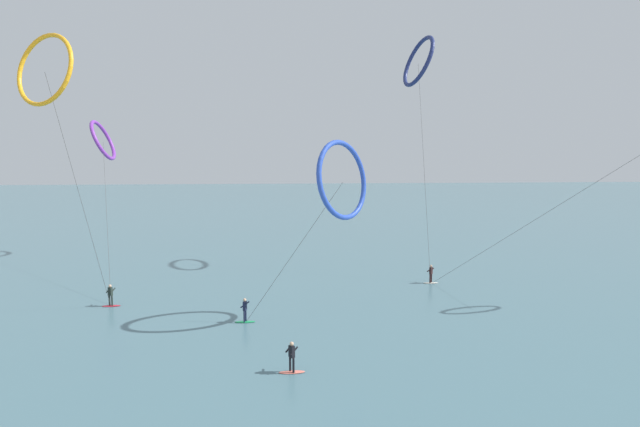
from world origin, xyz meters
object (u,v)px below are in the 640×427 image
at_px(surfer_ivory, 431,275).
at_px(kite_amber, 45,70).
at_px(kite_cobalt, 343,180).
at_px(surfer_coral, 292,359).
at_px(surfer_crimson, 111,297).
at_px(kite_violet, 103,140).
at_px(surfer_emerald, 245,312).
at_px(kite_navy, 418,62).

relative_size(surfer_ivory, kite_amber, 0.09).
bearing_deg(kite_cobalt, kite_amber, 128.55).
height_order(surfer_coral, kite_amber, kite_amber).
bearing_deg(kite_amber, kite_cobalt, 22.59).
height_order(surfer_crimson, kite_violet, kite_violet).
xyz_separation_m(surfer_emerald, kite_amber, (-12.77, 1.43, 16.30)).
distance_m(surfer_ivory, kite_navy, 21.91).
bearing_deg(kite_navy, kite_violet, -112.91).
bearing_deg(surfer_coral, kite_violet, -5.38).
bearing_deg(kite_navy, kite_amber, -72.48).
xyz_separation_m(surfer_coral, surfer_crimson, (-13.43, 12.51, 0.00)).
bearing_deg(kite_cobalt, kite_navy, 12.35).
height_order(surfer_coral, kite_violet, kite_violet).
distance_m(surfer_ivory, kite_amber, 33.97).
distance_m(surfer_crimson, kite_navy, 36.24).
bearing_deg(surfer_coral, kite_cobalt, -63.47).
distance_m(surfer_ivory, surfer_crimson, 26.94).
distance_m(surfer_ivory, kite_cobalt, 15.85).
bearing_deg(kite_navy, surfer_ivory, -15.23).
bearing_deg(kite_violet, kite_cobalt, -136.03).
bearing_deg(surfer_emerald, kite_violet, 52.52).
distance_m(surfer_crimson, kite_violet, 24.84).
distance_m(surfer_coral, kite_cobalt, 12.49).
distance_m(surfer_coral, surfer_ivory, 21.23).
height_order(surfer_ivory, kite_navy, kite_navy).
distance_m(kite_amber, kite_cobalt, 20.85).
bearing_deg(kite_amber, kite_navy, 54.64).
height_order(surfer_crimson, kite_amber, kite_amber).
bearing_deg(surfer_coral, kite_amber, 21.79).
relative_size(surfer_coral, kite_amber, 0.09).
bearing_deg(kite_violet, kite_amber, -168.62).
height_order(kite_navy, kite_cobalt, kite_navy).
distance_m(surfer_coral, surfer_crimson, 18.35).
bearing_deg(surfer_emerald, surfer_crimson, 83.86).
bearing_deg(surfer_crimson, kite_navy, -126.60).
bearing_deg(surfer_ivory, kite_cobalt, 178.53).
height_order(surfer_emerald, kite_amber, kite_amber).
height_order(kite_amber, kite_cobalt, kite_amber).
height_order(surfer_emerald, surfer_ivory, same).
bearing_deg(kite_amber, kite_violet, 129.00).
height_order(surfer_crimson, kite_cobalt, kite_cobalt).
bearing_deg(kite_navy, surfer_crimson, -75.80).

